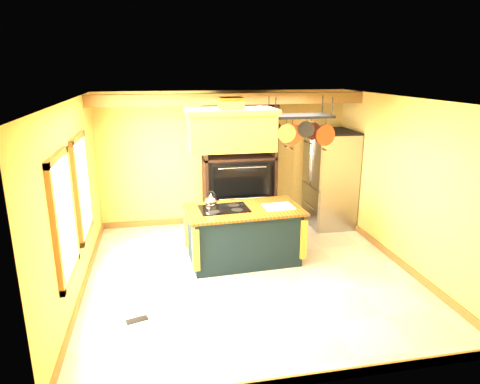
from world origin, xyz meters
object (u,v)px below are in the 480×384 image
object	(u,v)px
range_hood	(231,128)
refrigerator	(330,181)
hutch	(239,180)
pot_rack	(300,124)
kitchen_island	(243,234)

from	to	relation	value
range_hood	refrigerator	bearing A→B (deg)	31.26
range_hood	hutch	bearing A→B (deg)	75.25
pot_rack	refrigerator	world-z (taller)	pot_rack
kitchen_island	pot_rack	distance (m)	2.02
pot_rack	hutch	distance (m)	2.25
kitchen_island	refrigerator	world-z (taller)	refrigerator
range_hood	refrigerator	size ratio (longest dim) A/B	0.73
range_hood	pot_rack	bearing A→B (deg)	0.00
pot_rack	hutch	xyz separation A→B (m)	(-0.67, 1.70, -1.32)
kitchen_island	hutch	distance (m)	1.79
kitchen_island	refrigerator	size ratio (longest dim) A/B	1.02
range_hood	pot_rack	distance (m)	1.11
kitchen_island	refrigerator	distance (m)	2.53
kitchen_island	range_hood	size ratio (longest dim) A/B	1.40
refrigerator	kitchen_island	bearing A→B (deg)	-146.38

